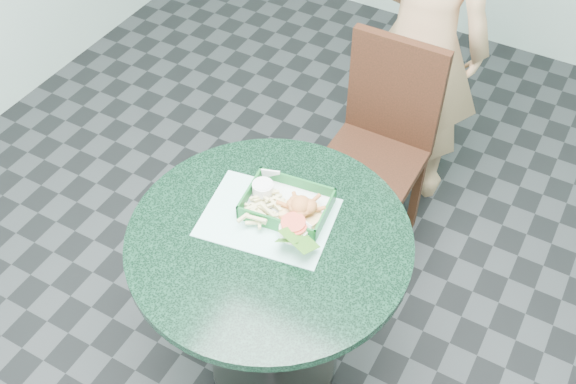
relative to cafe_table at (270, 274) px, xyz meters
The scene contains 10 objects.
floor 0.58m from the cafe_table, ahead, with size 4.00×5.00×0.02m, color #303335.
cafe_table is the anchor object (origin of this frame).
dining_chair 0.83m from the cafe_table, 88.13° to the left, with size 0.38×0.38×0.93m.
diner_person 1.19m from the cafe_table, 88.79° to the left, with size 0.56×0.37×1.53m, color tan.
placemat 0.19m from the cafe_table, 122.65° to the left, with size 0.39×0.29×0.00m, color #A2E2D9.
food_basket 0.22m from the cafe_table, 92.30° to the left, with size 0.26×0.19×0.05m.
crab_sandwich 0.24m from the cafe_table, 62.31° to the left, with size 0.13×0.13×0.07m.
fries_pile 0.23m from the cafe_table, 129.38° to the left, with size 0.11×0.12×0.05m, color #D9CE88, non-canonical shape.
sauce_ramekin 0.27m from the cafe_table, 124.61° to the left, with size 0.07×0.07×0.04m.
garnish_cup 0.22m from the cafe_table, 12.98° to the left, with size 0.13×0.13×0.05m.
Camera 1 is at (0.67, -1.09, 2.32)m, focal length 42.00 mm.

